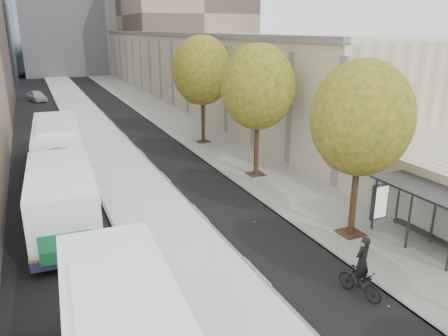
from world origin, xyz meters
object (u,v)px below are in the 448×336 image
distant_car (37,96)px  bus_far (59,165)px  cyclist (361,275)px  bus_shelter (429,197)px

distant_car → bus_far: bearing=-106.3°
distant_car → cyclist: bearing=-96.8°
bus_shelter → bus_far: bearing=136.6°
bus_far → cyclist: bearing=-56.9°
bus_far → distant_car: 35.37m
bus_far → cyclist: 16.80m
bus_shelter → bus_far: 18.43m
bus_shelter → bus_far: bus_far is taller
cyclist → distant_car: size_ratio=0.57×
bus_shelter → cyclist: size_ratio=1.97×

